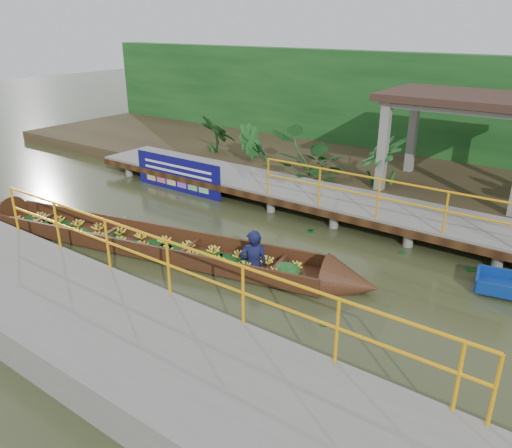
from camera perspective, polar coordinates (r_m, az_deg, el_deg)
The scene contains 9 objects.
ground at distance 11.67m, azimuth -1.73°, elevation -3.40°, with size 80.00×80.00×0.00m, color #2F341A.
land_strip at distance 17.74m, azimuth 13.27°, elevation 5.88°, with size 30.00×8.00×0.45m, color #2F2417.
far_dock at distance 14.14m, azimuth 6.82°, elevation 3.23°, with size 16.00×2.06×1.66m.
near_dock at distance 8.32m, azimuth -14.35°, elevation -13.38°, with size 18.00×2.40×1.73m.
pavilion at distance 15.17m, azimuth 22.91°, elevation 12.10°, with size 4.40×3.00×3.00m.
foliage_backdrop at distance 19.65m, azimuth 16.71°, elevation 12.43°, with size 30.00×0.80×4.00m, color #133E17.
vendor_boat at distance 11.93m, azimuth -11.14°, elevation -2.06°, with size 10.92×3.31×2.18m.
blue_banner at distance 15.96m, azimuth -8.97°, elevation 5.63°, with size 3.51×0.04×1.10m.
tropical_plants at distance 15.21m, azimuth 13.09°, elevation 7.23°, with size 14.29×1.29×1.61m.
Camera 1 is at (6.45, -8.30, 5.05)m, focal length 35.00 mm.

